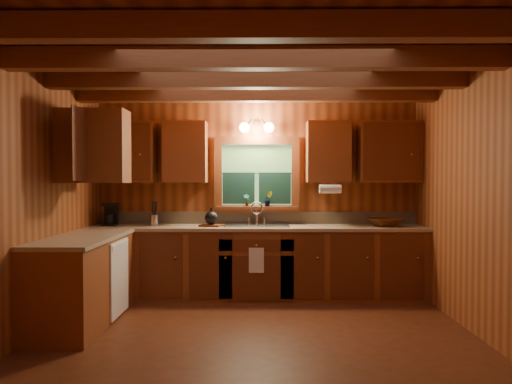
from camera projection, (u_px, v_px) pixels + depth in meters
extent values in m
plane|color=#4F2513|center=(255.00, 339.00, 4.35)|extent=(4.20, 4.20, 0.00)
plane|color=brown|center=(255.00, 58.00, 4.29)|extent=(4.20, 4.20, 0.00)
plane|color=brown|center=(257.00, 194.00, 6.22)|extent=(4.20, 0.00, 4.20)
plane|color=brown|center=(251.00, 215.00, 2.42)|extent=(4.20, 0.00, 4.20)
plane|color=brown|center=(29.00, 199.00, 4.34)|extent=(0.00, 3.80, 3.80)
plane|color=brown|center=(484.00, 200.00, 4.30)|extent=(0.00, 3.80, 3.80)
cube|color=brown|center=(253.00, 27.00, 3.09)|extent=(4.20, 0.14, 0.18)
cube|color=brown|center=(255.00, 59.00, 3.89)|extent=(4.20, 0.14, 0.18)
cube|color=brown|center=(256.00, 79.00, 4.69)|extent=(4.20, 0.14, 0.18)
cube|color=brown|center=(256.00, 94.00, 5.49)|extent=(4.20, 0.14, 0.18)
cube|color=brown|center=(257.00, 263.00, 5.93)|extent=(4.20, 0.62, 0.86)
cube|color=brown|center=(83.00, 282.00, 4.84)|extent=(0.62, 1.60, 0.86)
cube|color=tan|center=(257.00, 228.00, 5.92)|extent=(4.20, 0.66, 0.04)
cube|color=tan|center=(83.00, 238.00, 4.83)|extent=(0.64, 1.60, 0.04)
cube|color=tan|center=(257.00, 218.00, 6.21)|extent=(4.20, 0.02, 0.16)
cube|color=white|center=(119.00, 278.00, 5.03)|extent=(0.02, 0.60, 0.80)
cube|color=brown|center=(125.00, 152.00, 6.05)|extent=(0.78, 0.34, 0.78)
cube|color=brown|center=(185.00, 152.00, 6.04)|extent=(0.55, 0.34, 0.78)
cube|color=brown|center=(328.00, 152.00, 6.03)|extent=(0.55, 0.34, 0.78)
cube|color=brown|center=(389.00, 152.00, 6.02)|extent=(0.78, 0.34, 0.78)
cube|color=brown|center=(76.00, 146.00, 5.00)|extent=(0.34, 1.10, 0.78)
cube|color=brown|center=(257.00, 141.00, 6.16)|extent=(1.12, 0.08, 0.10)
cube|color=brown|center=(257.00, 209.00, 6.18)|extent=(1.12, 0.08, 0.10)
cube|color=brown|center=(218.00, 175.00, 6.18)|extent=(0.10, 0.08, 0.80)
cube|color=brown|center=(295.00, 175.00, 6.17)|extent=(0.10, 0.08, 0.80)
cube|color=#447832|center=(257.00, 175.00, 6.21)|extent=(0.92, 0.01, 0.80)
cube|color=#102E28|center=(239.00, 188.00, 6.19)|extent=(0.42, 0.02, 0.42)
cube|color=#102E28|center=(275.00, 188.00, 6.18)|extent=(0.42, 0.02, 0.42)
cylinder|color=black|center=(257.00, 173.00, 6.18)|extent=(0.92, 0.01, 0.01)
cube|color=brown|center=(257.00, 208.00, 6.14)|extent=(1.06, 0.14, 0.04)
cylinder|color=black|center=(257.00, 123.00, 6.16)|extent=(0.08, 0.03, 0.08)
cylinder|color=black|center=(249.00, 123.00, 6.10)|extent=(0.09, 0.17, 0.08)
cylinder|color=black|center=(264.00, 123.00, 6.09)|extent=(0.09, 0.17, 0.08)
sphere|color=#FFE0A5|center=(244.00, 127.00, 6.04)|extent=(0.13, 0.13, 0.13)
sphere|color=#FFE0A5|center=(269.00, 127.00, 6.04)|extent=(0.13, 0.13, 0.13)
cylinder|color=white|center=(330.00, 189.00, 5.84)|extent=(0.27, 0.11, 0.11)
cube|color=white|center=(256.00, 260.00, 5.60)|extent=(0.18, 0.01, 0.30)
cube|color=silver|center=(257.00, 226.00, 5.93)|extent=(0.82, 0.48, 0.02)
cube|color=#262628|center=(242.00, 231.00, 5.93)|extent=(0.34, 0.40, 0.14)
cube|color=#262628|center=(272.00, 231.00, 5.93)|extent=(0.34, 0.40, 0.14)
cylinder|color=silver|center=(257.00, 216.00, 6.11)|extent=(0.04, 0.04, 0.22)
torus|color=silver|center=(257.00, 208.00, 6.04)|extent=(0.16, 0.02, 0.16)
cube|color=black|center=(110.00, 225.00, 5.96)|extent=(0.16, 0.20, 0.03)
cube|color=black|center=(111.00, 213.00, 6.02)|extent=(0.16, 0.07, 0.27)
cube|color=black|center=(109.00, 204.00, 5.94)|extent=(0.16, 0.18, 0.04)
cylinder|color=black|center=(109.00, 219.00, 5.93)|extent=(0.10, 0.10, 0.12)
cylinder|color=silver|center=(154.00, 220.00, 6.00)|extent=(0.11, 0.11, 0.14)
cylinder|color=black|center=(153.00, 209.00, 5.99)|extent=(0.03, 0.04, 0.20)
cylinder|color=black|center=(154.00, 209.00, 6.00)|extent=(0.01, 0.01, 0.20)
cylinder|color=black|center=(155.00, 209.00, 6.01)|extent=(0.03, 0.04, 0.20)
cylinder|color=black|center=(156.00, 209.00, 6.01)|extent=(0.04, 0.05, 0.20)
cube|color=#542512|center=(211.00, 225.00, 5.86)|extent=(0.31, 0.26, 0.02)
sphere|color=black|center=(211.00, 218.00, 5.86)|extent=(0.17, 0.17, 0.17)
cylinder|color=black|center=(211.00, 210.00, 5.86)|extent=(0.03, 0.03, 0.04)
imported|color=#48230C|center=(385.00, 222.00, 5.87)|extent=(0.50, 0.50, 0.10)
imported|color=#542512|center=(247.00, 200.00, 6.14)|extent=(0.09, 0.07, 0.16)
imported|color=#542512|center=(268.00, 199.00, 6.12)|extent=(0.13, 0.11, 0.20)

